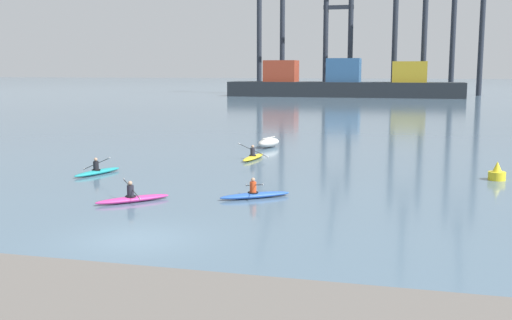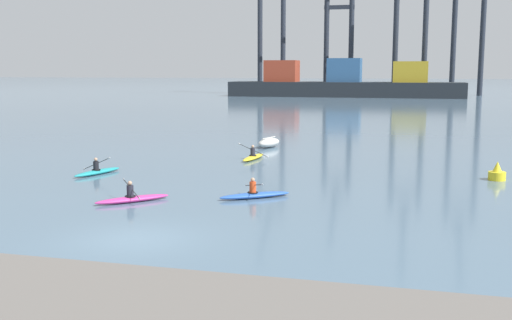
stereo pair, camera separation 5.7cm
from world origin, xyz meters
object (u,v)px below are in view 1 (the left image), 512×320
gantry_crane_east_mid (410,12)px  kayak_teal (97,171)px  gantry_crane_west (270,13)px  gantry_crane_west_mid (338,24)px  channel_buoy (497,173)px  kayak_magenta (133,198)px  capsized_dinghy (269,143)px  kayak_yellow (253,157)px  gantry_crane_east (469,4)px  container_barge (343,84)px  kayak_blue (255,194)px

gantry_crane_east_mid → kayak_teal: (-15.63, -110.45, -18.10)m
gantry_crane_west → gantry_crane_east_mid: gantry_crane_east_mid is taller
gantry_crane_west_mid → channel_buoy: bearing=-78.7°
gantry_crane_east_mid → kayak_magenta: size_ratio=14.07×
gantry_crane_west → capsized_dinghy: size_ratio=13.97×
kayak_teal → kayak_yellow: 10.45m
gantry_crane_east_mid → gantry_crane_east: bearing=24.5°
gantry_crane_east_mid → kayak_teal: size_ratio=11.63×
kayak_teal → gantry_crane_west: bearing=98.4°
kayak_magenta → container_barge: bearing=91.6°
capsized_dinghy → kayak_magenta: (-1.41, -20.26, -0.18)m
capsized_dinghy → kayak_teal: (-6.52, -14.14, -0.18)m
container_barge → capsized_dinghy: (4.39, -88.46, -2.44)m
kayak_magenta → kayak_yellow: size_ratio=0.82×
gantry_crane_west → kayak_teal: 118.03m
kayak_blue → gantry_crane_east_mid: bearing=87.3°
gantry_crane_east → kayak_teal: 121.22m
gantry_crane_east_mid → kayak_magenta: (-10.52, -116.58, -18.10)m
container_barge → kayak_yellow: bearing=-87.1°
gantry_crane_west_mid → capsized_dinghy: size_ratio=12.39×
kayak_teal → kayak_yellow: kayak_teal is taller
kayak_magenta → gantry_crane_west_mid: bearing=92.7°
kayak_blue → container_barge: bearing=94.3°
kayak_yellow → kayak_magenta: bearing=-97.6°
gantry_crane_east → kayak_magenta: size_ratio=15.02×
gantry_crane_east → kayak_blue: size_ratio=13.72×
gantry_crane_east → kayak_yellow: 112.26m
container_barge → gantry_crane_east: (26.07, 13.57, 17.44)m
gantry_crane_east → capsized_dinghy: 106.19m
gantry_crane_west_mid → channel_buoy: size_ratio=34.67×
kayak_blue → channel_buoy: bearing=34.2°
capsized_dinghy → gantry_crane_west: bearing=103.1°
kayak_yellow → gantry_crane_west: bearing=102.6°
gantry_crane_west_mid → kayak_blue: bearing=-84.8°
kayak_teal → kayak_yellow: (6.98, 7.77, 0.00)m
gantry_crane_east_mid → kayak_yellow: gantry_crane_east_mid is taller
gantry_crane_west_mid → kayak_blue: (10.77, -118.35, -16.20)m
container_barge → channel_buoy: bearing=-78.9°
kayak_yellow → kayak_blue: 12.16m
gantry_crane_west_mid → kayak_yellow: (7.59, -106.61, -16.20)m
container_barge → kayak_teal: size_ratio=14.61×
capsized_dinghy → channel_buoy: (14.92, -10.43, 0.01)m
kayak_yellow → container_barge: bearing=92.9°
gantry_crane_east_mid → capsized_dinghy: bearing=-95.4°
kayak_blue → gantry_crane_west_mid: bearing=95.2°
gantry_crane_west_mid → capsized_dinghy: bearing=-85.9°
capsized_dinghy → kayak_magenta: bearing=-94.0°
gantry_crane_east_mid → kayak_blue: (-5.48, -114.42, -18.10)m
container_barge → gantry_crane_west_mid: gantry_crane_west_mid is taller
gantry_crane_west_mid → gantry_crane_east_mid: (16.25, -3.93, 1.89)m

